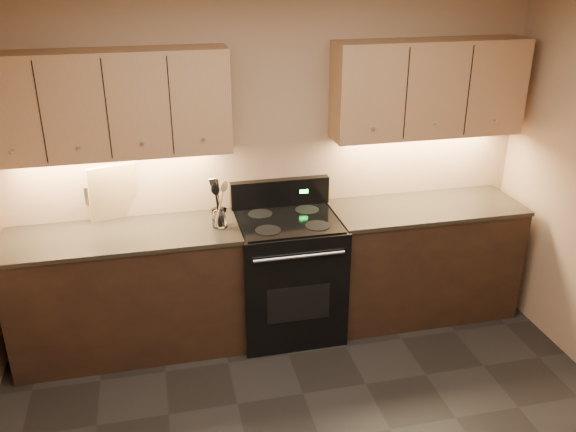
% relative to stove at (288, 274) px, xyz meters
% --- Properties ---
extents(wall_back, '(4.00, 0.04, 2.60)m').
position_rel_stove_xyz_m(wall_back, '(-0.08, 0.32, 0.82)').
color(wall_back, '#A1815E').
rests_on(wall_back, ground).
extents(counter_left, '(1.62, 0.62, 0.93)m').
position_rel_stove_xyz_m(counter_left, '(-1.18, 0.02, -0.01)').
color(counter_left, black).
rests_on(counter_left, ground).
extents(counter_right, '(1.46, 0.62, 0.93)m').
position_rel_stove_xyz_m(counter_right, '(1.10, 0.02, -0.01)').
color(counter_right, black).
rests_on(counter_right, ground).
extents(stove, '(0.76, 0.68, 1.14)m').
position_rel_stove_xyz_m(stove, '(0.00, 0.00, 0.00)').
color(stove, black).
rests_on(stove, ground).
extents(upper_cab_left, '(1.60, 0.30, 0.70)m').
position_rel_stove_xyz_m(upper_cab_left, '(-1.18, 0.17, 1.32)').
color(upper_cab_left, '#AC7D56').
rests_on(upper_cab_left, wall_back).
extents(upper_cab_right, '(1.44, 0.30, 0.70)m').
position_rel_stove_xyz_m(upper_cab_right, '(1.10, 0.17, 1.32)').
color(upper_cab_right, '#AC7D56').
rests_on(upper_cab_right, wall_back).
extents(outlet_plate, '(0.08, 0.01, 0.12)m').
position_rel_stove_xyz_m(outlet_plate, '(-1.38, 0.31, 0.64)').
color(outlet_plate, '#B2B5BA').
rests_on(outlet_plate, wall_back).
extents(utensil_crock, '(0.13, 0.13, 0.13)m').
position_rel_stove_xyz_m(utensil_crock, '(-0.50, -0.01, 0.51)').
color(utensil_crock, white).
rests_on(utensil_crock, counter_left).
extents(cutting_board, '(0.35, 0.17, 0.43)m').
position_rel_stove_xyz_m(cutting_board, '(-1.22, 0.28, 0.66)').
color(cutting_board, tan).
rests_on(cutting_board, counter_left).
extents(wooden_spoon, '(0.15, 0.09, 0.33)m').
position_rel_stove_xyz_m(wooden_spoon, '(-0.53, -0.03, 0.63)').
color(wooden_spoon, tan).
rests_on(wooden_spoon, utensil_crock).
extents(black_spoon, '(0.09, 0.10, 0.31)m').
position_rel_stove_xyz_m(black_spoon, '(-0.50, 0.02, 0.62)').
color(black_spoon, black).
rests_on(black_spoon, utensil_crock).
extents(black_turner, '(0.13, 0.21, 0.35)m').
position_rel_stove_xyz_m(black_turner, '(-0.48, -0.02, 0.63)').
color(black_turner, black).
rests_on(black_turner, utensil_crock).
extents(steel_spatula, '(0.18, 0.12, 0.38)m').
position_rel_stove_xyz_m(steel_spatula, '(-0.46, 0.00, 0.65)').
color(steel_spatula, silver).
rests_on(steel_spatula, utensil_crock).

